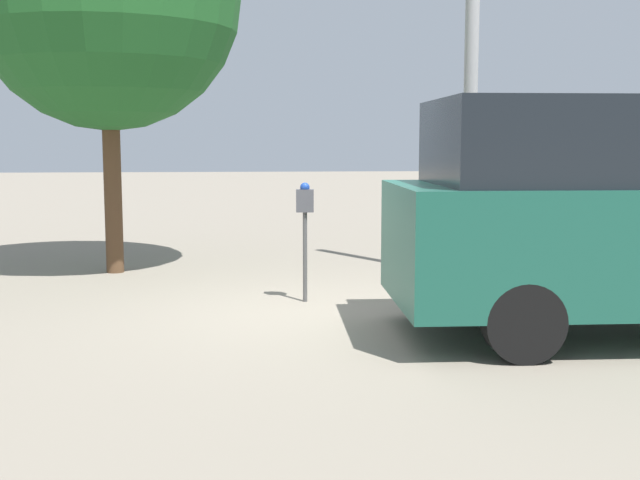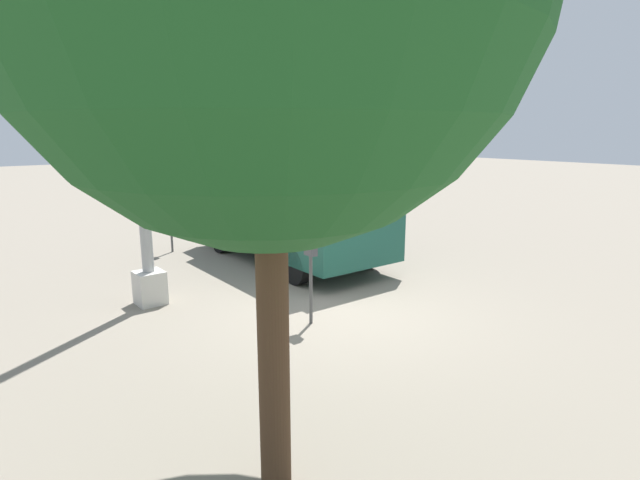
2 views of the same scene
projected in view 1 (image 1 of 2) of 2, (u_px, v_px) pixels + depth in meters
name	position (u px, v px, depth m)	size (l,w,h in m)	color
ground_plane	(332.00, 313.00, 8.66)	(80.00, 80.00, 0.00)	gray
parking_meter_near	(305.00, 214.00, 9.15)	(0.21, 0.13, 1.38)	#4C4C4C
lamp_post	(470.00, 107.00, 10.71)	(0.44, 0.44, 6.23)	beige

